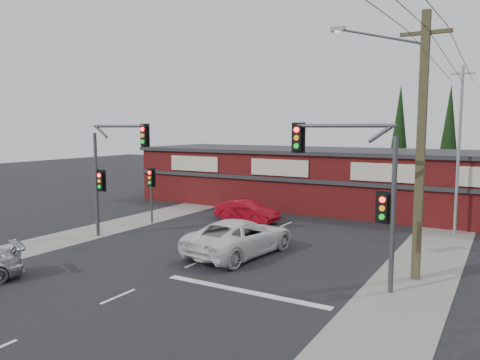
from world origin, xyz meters
The scene contains 17 objects.
ground centered at (0.00, 0.00, 0.00)m, with size 120.00×120.00×0.00m, color black.
road_strip centered at (0.00, 5.00, 0.01)m, with size 14.00×70.00×0.01m, color black.
verge_left centered at (-8.50, 5.00, 0.01)m, with size 3.00×70.00×0.02m, color gray.
verge_right centered at (8.50, 5.00, 0.01)m, with size 3.00×70.00×0.02m, color gray.
stop_line centered at (3.50, -1.50, 0.01)m, with size 6.50×0.35×0.01m, color silver.
white_suv centered at (0.92, 2.66, 0.82)m, with size 2.72×5.90×1.64m, color white.
red_sedan centered at (-2.49, 9.34, 0.67)m, with size 1.42×4.08×1.35m, color maroon.
lane_dashes centered at (0.00, 9.76, 0.01)m, with size 0.12×57.12×0.01m.
shop_building centered at (-0.99, 16.99, 2.13)m, with size 27.30×8.40×4.22m.
conifer_near centered at (3.50, 24.00, 5.48)m, with size 1.80×1.80×9.25m.
conifer_far centered at (7.00, 26.00, 5.48)m, with size 1.80×1.80×9.25m.
traffic_mast_left centered at (-6.43, 2.00, 3.93)m, with size 3.77×0.27×5.97m.
traffic_mast_right centered at (6.86, 1.00, 3.95)m, with size 3.96×0.27×5.97m.
pedestal_signal centered at (-7.20, 6.01, 2.41)m, with size 0.55×0.27×3.38m.
utility_pole centered at (8.36, 2.99, 5.40)m, with size 4.38×0.59×10.00m.
steel_pole centered at (9.00, 12.00, 4.70)m, with size 1.20×0.16×9.00m.
power_lines centered at (8.47, -2.47, 9.04)m, with size 2.01×29.00×1.22m.
Camera 1 is at (11.40, -15.44, 5.79)m, focal length 35.00 mm.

